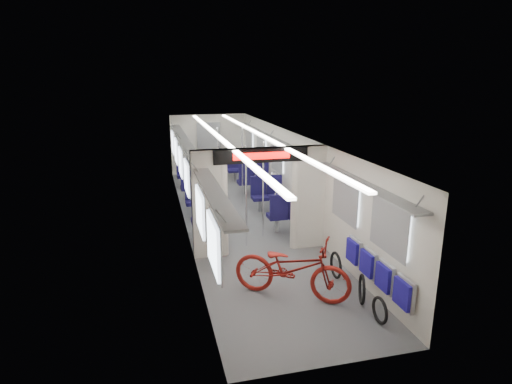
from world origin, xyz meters
TOP-DOWN VIEW (x-y plane):
  - carriage at (0.00, -0.27)m, footprint 12.00×12.02m
  - bicycle at (0.02, -4.10)m, footprint 2.12×1.73m
  - flip_bench at (1.35, -4.59)m, footprint 0.12×2.08m
  - bike_hoop_a at (1.10, -5.22)m, footprint 0.05×0.44m
  - bike_hoop_b at (1.11, -4.60)m, footprint 0.22×0.51m
  - bike_hoop_c at (1.08, -3.61)m, footprint 0.08×0.52m
  - seat_bay_near_left at (-0.94, -0.07)m, footprint 0.88×1.94m
  - seat_bay_near_right at (0.93, -0.10)m, footprint 0.91×2.09m
  - seat_bay_far_left at (-0.94, 3.16)m, footprint 0.91×2.06m
  - seat_bay_far_right at (0.93, 3.54)m, footprint 0.96×2.32m
  - stanchion_near_left at (-0.23, -1.64)m, footprint 0.04×0.04m
  - stanchion_near_right at (0.29, -1.17)m, footprint 0.04×0.04m
  - stanchion_far_left at (-0.31, 1.70)m, footprint 0.04×0.04m
  - stanchion_far_right at (0.38, 1.56)m, footprint 0.04×0.04m

SIDE VIEW (x-z plane):
  - bike_hoop_a at x=1.10m, z-range -0.03..0.41m
  - bike_hoop_c at x=1.08m, z-range -0.03..0.50m
  - bike_hoop_b at x=1.11m, z-range -0.03..0.50m
  - seat_bay_near_left at x=-0.94m, z-range 0.00..1.06m
  - seat_bay_far_left at x=-0.94m, z-range -0.01..1.09m
  - bicycle at x=0.02m, z-range 0.00..1.09m
  - seat_bay_near_right at x=0.93m, z-range -0.01..1.10m
  - seat_bay_far_right at x=0.93m, z-range -0.01..1.16m
  - flip_bench at x=1.35m, z-range 0.34..0.82m
  - stanchion_near_left at x=-0.23m, z-range 0.00..2.30m
  - stanchion_near_right at x=0.29m, z-range 0.00..2.30m
  - stanchion_far_left at x=-0.31m, z-range 0.00..2.30m
  - stanchion_far_right at x=0.38m, z-range 0.00..2.30m
  - carriage at x=0.00m, z-range 0.35..2.66m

